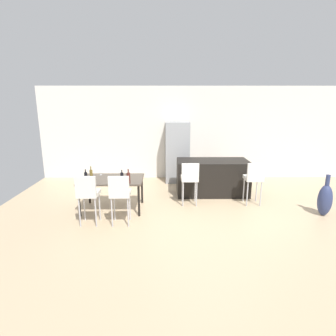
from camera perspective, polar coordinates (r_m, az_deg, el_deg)
The scene contains 15 objects.
ground_plane at distance 6.46m, azimuth 8.75°, elevation -8.64°, with size 10.00×10.00×0.00m, color tan.
back_wall at distance 8.83m, azimuth 6.22°, elevation 7.26°, with size 10.00×0.12×2.90m, color silver.
kitchen_island at distance 7.42m, azimuth 9.21°, elevation -1.90°, with size 1.88×0.89×0.92m, color black.
bar_chair_left at distance 6.48m, azimuth 4.57°, elevation -1.90°, with size 0.40×0.40×1.05m.
bar_chair_middle at distance 6.79m, azimuth 17.53°, elevation -1.79°, with size 0.40×0.40×1.05m.
dining_table at distance 6.34m, azimuth -11.66°, elevation -2.72°, with size 1.41×0.92×0.74m.
dining_chair_near at distance 5.65m, azimuth -16.43°, elevation -4.85°, with size 0.40×0.40×1.05m.
dining_chair_far at distance 5.51m, azimuth -10.02°, elevation -4.96°, with size 0.41×0.41×1.05m.
wine_bottle_end at distance 6.37m, azimuth -15.75°, elevation -1.26°, with size 0.07×0.07×0.29m.
wine_bottle_middle at distance 6.13m, azimuth -16.77°, elevation -1.84°, with size 0.07×0.07×0.29m.
wine_bottle_inner at distance 5.84m, azimuth -8.26°, elevation -2.08°, with size 0.08×0.08×0.32m.
wine_bottle_near at distance 5.97m, azimuth -9.58°, elevation -1.91°, with size 0.07×0.07×0.27m.
wine_glass_left at distance 6.66m, azimuth -13.91°, elevation -0.37°, with size 0.07×0.07×0.17m.
refrigerator at distance 8.42m, azimuth 1.95°, elevation 3.37°, with size 0.72×0.68×1.84m, color #939699.
floor_vase at distance 6.88m, azimuth 29.94°, elevation -5.75°, with size 0.30×0.30×0.92m.
Camera 1 is at (-1.02, -5.89, 2.46)m, focal length 29.18 mm.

